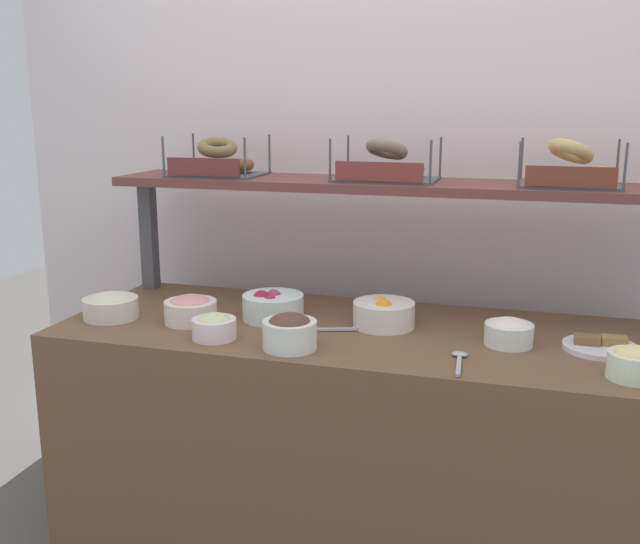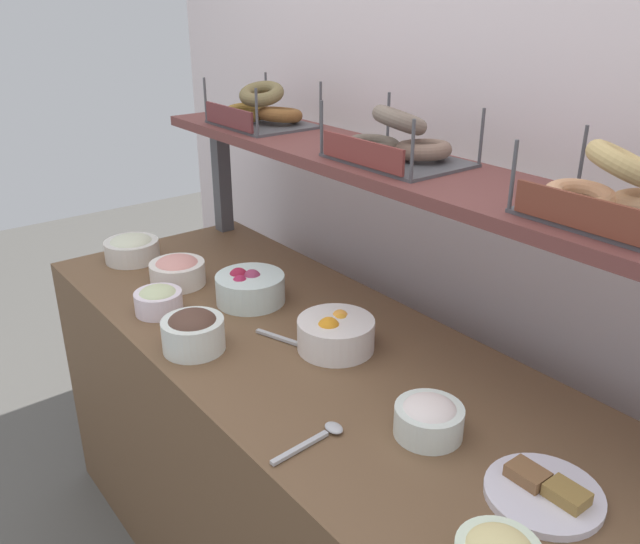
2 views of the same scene
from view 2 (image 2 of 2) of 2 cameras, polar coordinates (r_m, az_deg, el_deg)
back_wall at (r=1.90m, az=12.46°, el=8.28°), size 3.08×0.06×2.40m
deli_counter at (r=1.92m, az=-0.94°, el=-17.35°), size 1.88×0.70×0.85m
shelf_riser_left at (r=2.42m, az=-8.51°, el=8.13°), size 0.05×0.05×0.40m
upper_shelf at (r=1.68m, az=6.35°, el=9.07°), size 1.84×0.32×0.03m
bowl_potato_salad at (r=2.25m, az=-15.99°, el=2.02°), size 0.18×0.18×0.09m
bowl_cream_cheese at (r=1.36m, az=9.42°, el=-12.34°), size 0.14×0.14×0.08m
bowl_fruit_salad at (r=1.63m, az=1.36°, el=-5.34°), size 0.19×0.19×0.10m
bowl_beet_salad at (r=1.88m, az=-6.13°, el=-1.34°), size 0.20×0.20×0.10m
bowl_chocolate_spread at (r=1.65m, az=-10.94°, el=-5.04°), size 0.15×0.15×0.10m
bowl_scallion_spread at (r=1.87m, az=-13.83°, el=-2.34°), size 0.13×0.13×0.08m
bowl_lox_spread at (r=2.03m, az=-12.25°, el=0.11°), size 0.17×0.17×0.09m
serving_plate_white at (r=1.28m, az=18.86°, el=-17.59°), size 0.21×0.21×0.04m
serving_spoon_near_plate at (r=1.35m, az=-0.07°, el=-14.06°), size 0.04×0.18×0.01m
serving_spoon_by_edge at (r=1.66m, az=-2.20°, el=-6.12°), size 0.18×0.07×0.01m
bagel_basket_cinnamon_raisin at (r=2.12m, az=-5.15°, el=13.75°), size 0.31×0.25×0.14m
bagel_basket_poppy at (r=1.66m, az=6.67°, el=11.00°), size 0.33×0.25×0.14m
bagel_basket_sesame at (r=1.33m, az=24.18°, el=6.11°), size 0.30×0.24×0.15m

